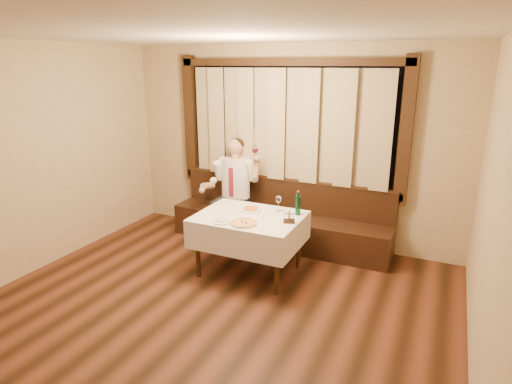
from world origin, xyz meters
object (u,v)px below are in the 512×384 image
at_px(pizza, 244,223).
at_px(seated_man, 234,182).
at_px(dining_table, 249,224).
at_px(cruet_caddy, 289,219).
at_px(green_bottle, 298,205).
at_px(pasta_red, 251,207).
at_px(banquette, 280,222).
at_px(pasta_cream, 222,219).

relative_size(pizza, seated_man, 0.22).
bearing_deg(seated_man, dining_table, -53.09).
distance_m(dining_table, cruet_caddy, 0.55).
bearing_deg(green_bottle, pizza, -129.07).
xyz_separation_m(dining_table, seated_man, (-0.70, 0.93, 0.21)).
xyz_separation_m(green_bottle, cruet_caddy, (-0.00, -0.30, -0.08)).
height_order(pasta_red, cruet_caddy, cruet_caddy).
bearing_deg(banquette, pasta_cream, -97.98).
bearing_deg(dining_table, pasta_cream, -120.02).
relative_size(banquette, seated_man, 2.14).
height_order(cruet_caddy, seated_man, seated_man).
relative_size(green_bottle, seated_man, 0.20).
bearing_deg(pasta_red, pasta_cream, -103.69).
relative_size(dining_table, pasta_cream, 4.98).
distance_m(banquette, pizza, 1.40).
height_order(dining_table, pizza, pizza).
xyz_separation_m(pasta_cream, green_bottle, (0.72, 0.60, 0.09)).
height_order(green_bottle, cruet_caddy, green_bottle).
bearing_deg(seated_man, green_bottle, -28.30).
bearing_deg(green_bottle, seated_man, 151.70).
distance_m(pizza, cruet_caddy, 0.53).
height_order(pizza, seated_man, seated_man).
height_order(pizza, cruet_caddy, cruet_caddy).
bearing_deg(pasta_cream, banquette, 82.02).
distance_m(pasta_red, cruet_caddy, 0.63).
height_order(banquette, pasta_cream, banquette).
xyz_separation_m(pizza, cruet_caddy, (0.46, 0.26, 0.04)).
height_order(banquette, cruet_caddy, banquette).
bearing_deg(pizza, seated_man, 122.12).
xyz_separation_m(pizza, green_bottle, (0.46, 0.57, 0.12)).
bearing_deg(pasta_cream, pizza, 7.05).
distance_m(pasta_red, seated_man, 0.99).
bearing_deg(pasta_cream, seated_man, 112.06).
distance_m(pizza, pasta_cream, 0.26).
bearing_deg(green_bottle, pasta_cream, -140.27).
bearing_deg(dining_table, pizza, -76.55).
bearing_deg(cruet_caddy, dining_table, 157.46).
bearing_deg(cruet_caddy, pasta_red, 141.47).
height_order(green_bottle, seated_man, seated_man).
relative_size(pasta_red, seated_man, 0.19).
xyz_separation_m(banquette, pasta_cream, (-0.19, -1.35, 0.48)).
distance_m(banquette, seated_man, 0.89).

